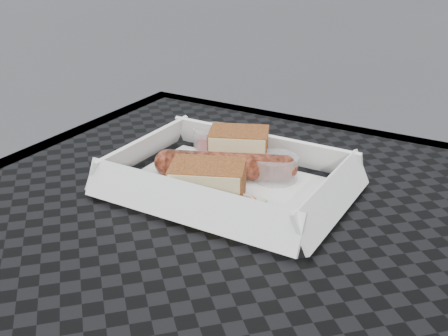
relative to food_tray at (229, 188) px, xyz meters
The scene contains 8 objects.
food_tray is the anchor object (origin of this frame).
bratwurst 0.03m from the food_tray, 129.60° to the left, with size 0.15×0.08×0.03m.
bread_near 0.07m from the food_tray, 108.84° to the left, with size 0.07×0.05×0.04m, color brown.
bread_far 0.04m from the food_tray, 97.16° to the right, with size 0.08×0.05×0.04m, color brown.
veg_garnish 0.06m from the food_tray, 36.78° to the right, with size 0.03×0.03×0.00m.
napkin 0.07m from the food_tray, 111.09° to the left, with size 0.12×0.12×0.00m, color white.
condiment_cup_sauce 0.11m from the food_tray, 129.72° to the left, with size 0.05×0.05×0.03m, color maroon.
condiment_cup_empty 0.06m from the food_tray, 51.78° to the left, with size 0.05×0.05×0.03m, color silver.
Camera 1 is at (0.15, -0.34, 1.02)m, focal length 45.00 mm.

